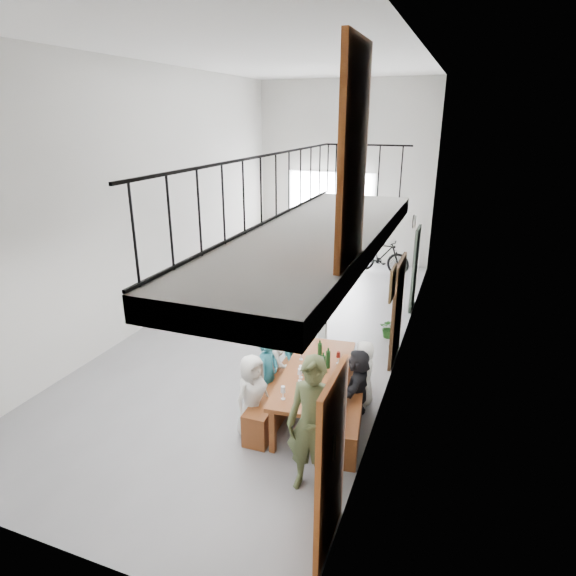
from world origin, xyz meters
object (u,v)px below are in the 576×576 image
at_px(bench_inner, 280,394).
at_px(host_standing, 313,426).
at_px(tasting_table, 315,376).
at_px(serving_counter, 287,244).
at_px(side_bench, 212,282).
at_px(bicycle_near, 340,251).
at_px(oak_barrel, 257,253).

relative_size(bench_inner, host_standing, 1.21).
distance_m(tasting_table, serving_counter, 9.06).
height_order(side_bench, bicycle_near, bicycle_near).
height_order(host_standing, bicycle_near, host_standing).
relative_size(serving_counter, host_standing, 0.91).
relative_size(oak_barrel, host_standing, 0.46).
xyz_separation_m(bench_inner, oak_barrel, (-3.53, 7.00, 0.16)).
bearing_deg(tasting_table, host_standing, -79.61).
xyz_separation_m(side_bench, oak_barrel, (0.22, 2.43, 0.19)).
distance_m(side_bench, oak_barrel, 2.45).
height_order(tasting_table, host_standing, host_standing).
distance_m(side_bench, serving_counter, 3.81).
bearing_deg(side_bench, serving_counter, 78.64).
bearing_deg(tasting_table, bicycle_near, 96.07).
relative_size(tasting_table, bicycle_near, 1.49).
relative_size(tasting_table, side_bench, 1.45).
bearing_deg(oak_barrel, host_standing, -61.85).
bearing_deg(tasting_table, serving_counter, 107.37).
bearing_deg(oak_barrel, serving_counter, 68.02).
bearing_deg(tasting_table, bench_inner, 173.27).
height_order(bench_inner, bicycle_near, bicycle_near).
height_order(oak_barrel, bicycle_near, same).
relative_size(bench_inner, serving_counter, 1.33).
xyz_separation_m(serving_counter, host_standing, (4.02, -9.81, 0.48)).
bearing_deg(oak_barrel, side_bench, -95.26).
relative_size(oak_barrel, bicycle_near, 0.53).
height_order(bench_inner, oak_barrel, oak_barrel).
relative_size(tasting_table, oak_barrel, 2.84).
relative_size(oak_barrel, serving_counter, 0.50).
distance_m(serving_counter, bicycle_near, 1.86).
bearing_deg(bicycle_near, oak_barrel, 131.80).
xyz_separation_m(bench_inner, side_bench, (-3.75, 4.57, -0.02)).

